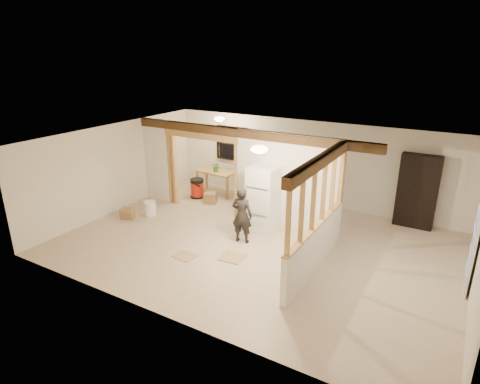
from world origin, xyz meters
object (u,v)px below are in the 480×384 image
Objects in this scene: work_table at (217,183)px; shop_vac at (197,188)px; woman at (242,215)px; refrigerator at (263,199)px; bookshelf at (417,191)px.

work_table is 2.01× the size of shop_vac.
woman is at bearing -41.67° from work_table.
bookshelf is at bearing 33.75° from refrigerator.
shop_vac is at bearing -43.19° from woman.
refrigerator is at bearing -28.82° from work_table.
woman is at bearing -138.28° from bookshelf.
bookshelf reaches higher than shop_vac.
shop_vac is at bearing -118.31° from work_table.
refrigerator is 0.87m from woman.
refrigerator reaches higher than work_table.
refrigerator is 2.77× the size of shop_vac.
woman reaches higher than shop_vac.
woman is 4.62m from bookshelf.
bookshelf is (3.32, 2.22, 0.12)m from refrigerator.
woman reaches higher than work_table.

